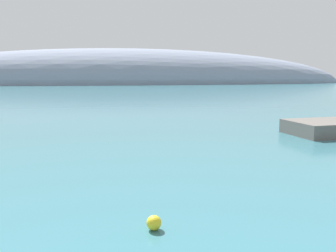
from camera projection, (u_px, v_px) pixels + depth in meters
distant_ridge at (127, 84)px, 194.44m from camera, size 252.36×57.80×37.18m
mooring_buoy_yellow at (154, 223)px, 12.63m from camera, size 0.53×0.53×0.53m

